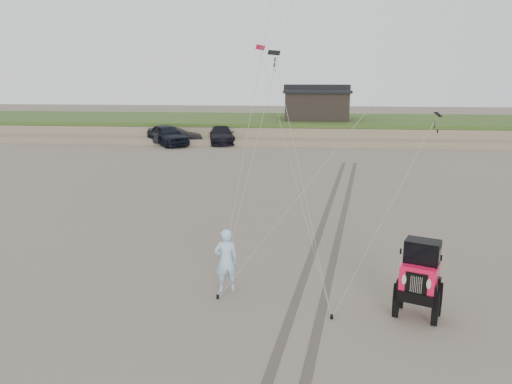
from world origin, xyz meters
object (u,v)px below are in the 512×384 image
(cabin, at_px, (316,104))
(truck_a, at_px, (168,135))
(truck_c, at_px, (221,135))
(man, at_px, (226,260))
(jeep, at_px, (418,288))
(truck_b, at_px, (178,136))

(cabin, relative_size, truck_a, 1.21)
(truck_c, distance_m, man, 31.07)
(man, bearing_deg, jeep, 151.49)
(truck_b, height_order, man, man)
(truck_a, relative_size, truck_b, 1.23)
(cabin, height_order, man, cabin)
(cabin, bearing_deg, jeep, -87.22)
(cabin, height_order, truck_b, cabin)
(truck_a, bearing_deg, man, -110.84)
(truck_a, height_order, truck_c, truck_a)
(cabin, relative_size, man, 3.29)
(truck_b, xyz_separation_m, jeep, (14.15, -30.73, 0.14))
(truck_b, xyz_separation_m, truck_c, (3.74, 1.08, 0.05))
(truck_a, distance_m, truck_b, 0.92)
(truck_c, height_order, jeep, jeep)
(truck_a, bearing_deg, truck_c, -20.37)
(jeep, bearing_deg, truck_c, 130.47)
(cabin, distance_m, truck_a, 15.00)
(cabin, distance_m, jeep, 37.25)
(truck_b, distance_m, man, 30.86)
(truck_c, height_order, man, man)
(man, bearing_deg, cabin, -111.95)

